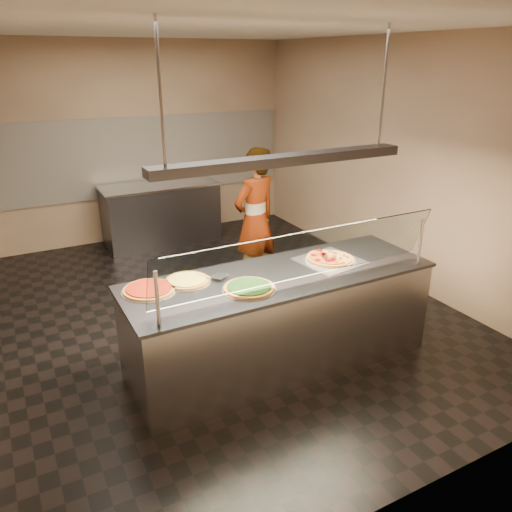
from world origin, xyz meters
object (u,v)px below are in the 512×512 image
pizza_spinach (249,288)px  serving_counter (280,320)px  pizza_cheese (187,280)px  prep_table (161,213)px  half_pizza_pepperoni (321,259)px  sneeze_guard (303,256)px  worker (255,220)px  pizza_spatula (210,275)px  perforated_tray (330,260)px  heat_lamp_housing (283,160)px  pizza_tomato (149,289)px  half_pizza_sausage (339,256)px

pizza_spinach → serving_counter: bearing=20.4°
pizza_spinach → pizza_cheese: 0.56m
prep_table → half_pizza_pepperoni: bearing=-84.1°
sneeze_guard → worker: worker is taller
pizza_spinach → pizza_spatula: pizza_spatula is taller
perforated_tray → pizza_cheese: bearing=172.2°
pizza_spatula → pizza_spinach: bearing=-60.6°
serving_counter → heat_lamp_housing: heat_lamp_housing is taller
pizza_spinach → pizza_spatula: bearing=119.4°
pizza_tomato → worker: 2.24m
sneeze_guard → prep_table: sneeze_guard is taller
perforated_tray → pizza_cheese: size_ratio=1.51×
pizza_spinach → heat_lamp_housing: (0.40, 0.15, 1.00)m
pizza_tomato → heat_lamp_housing: size_ratio=0.20×
pizza_spinach → worker: (0.99, 1.78, -0.06)m
prep_table → pizza_tomato: bearing=-108.9°
serving_counter → pizza_spinach: size_ratio=6.19×
sneeze_guard → perforated_tray: size_ratio=4.23×
pizza_cheese → pizza_spatula: bearing=-8.7°
heat_lamp_housing → pizza_cheese: bearing=163.2°
pizza_tomato → pizza_spatula: (0.54, -0.01, 0.01)m
half_pizza_pepperoni → pizza_tomato: (-1.61, 0.16, -0.02)m
half_pizza_pepperoni → prep_table: half_pizza_pepperoni is taller
half_pizza_sausage → heat_lamp_housing: heat_lamp_housing is taller
pizza_cheese → prep_table: (0.88, 3.56, -0.48)m
sneeze_guard → pizza_spinach: (-0.40, 0.20, -0.28)m
pizza_tomato → pizza_spatula: size_ratio=1.74×
pizza_tomato → prep_table: (1.22, 3.58, -0.48)m
serving_counter → heat_lamp_housing: size_ratio=1.23×
serving_counter → worker: size_ratio=1.60×
perforated_tray → pizza_cheese: 1.39m
half_pizza_pepperoni → worker: worker is taller
serving_counter → prep_table: 3.80m
pizza_cheese → prep_table: size_ratio=0.23×
pizza_cheese → pizza_spatula: pizza_spatula is taller
serving_counter → perforated_tray: (0.57, 0.05, 0.47)m
sneeze_guard → pizza_cheese: size_ratio=6.37×
sneeze_guard → half_pizza_sausage: 0.83m
serving_counter → pizza_tomato: size_ratio=6.22×
prep_table → worker: worker is taller
pizza_cheese → worker: size_ratio=0.23×
half_pizza_sausage → worker: worker is taller
half_pizza_sausage → pizza_cheese: 1.49m
half_pizza_sausage → heat_lamp_housing: (-0.68, -0.05, 0.99)m
pizza_cheese → half_pizza_sausage: bearing=-7.3°
prep_table → worker: (0.52, -2.17, 0.42)m
half_pizza_sausage → heat_lamp_housing: bearing=-175.6°
half_pizza_pepperoni → worker: 1.58m
pizza_tomato → prep_table: pizza_tomato is taller
serving_counter → heat_lamp_housing: 1.48m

